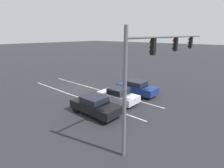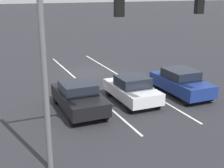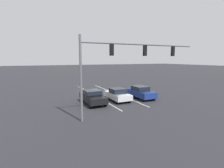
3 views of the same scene
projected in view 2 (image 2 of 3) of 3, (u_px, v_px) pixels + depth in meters
name	position (u px, v px, depth m)	size (l,w,h in m)	color
ground_plane	(91.00, 72.00, 24.48)	(240.00, 240.00, 0.00)	#28282D
lane_stripe_left_divider	(125.00, 79.00, 22.74)	(0.12, 17.38, 0.01)	silver
lane_stripe_center_divider	(82.00, 84.00, 21.49)	(0.12, 17.38, 0.01)	silver
car_silver_midlane_front	(132.00, 89.00, 17.88)	(1.92, 4.05, 1.53)	silver
car_black_rightlane_front	(79.00, 97.00, 16.50)	(1.95, 4.42, 1.56)	black
car_navy_leftlane_front	(181.00, 82.00, 19.11)	(1.91, 4.42, 1.57)	navy
traffic_signal_gantry	(148.00, 21.00, 11.30)	(11.88, 0.37, 6.97)	slate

